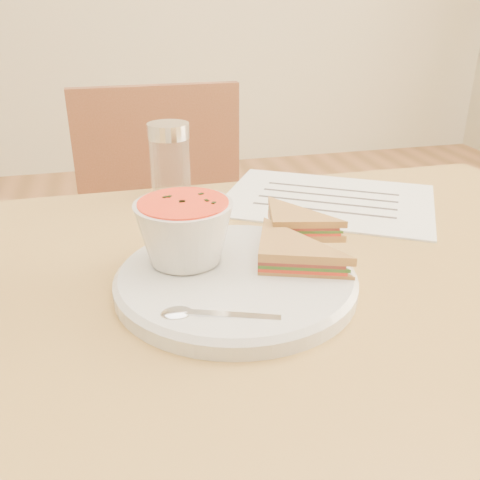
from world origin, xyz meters
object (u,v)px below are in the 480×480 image
object	(u,v)px
soup_bowl	(185,235)
condiment_shaker	(170,160)
chair_far	(175,292)
plate	(236,281)

from	to	relation	value
soup_bowl	condiment_shaker	bearing A→B (deg)	85.83
condiment_shaker	chair_far	bearing A→B (deg)	84.56
chair_far	condiment_shaker	distance (m)	0.44
soup_bowl	condiment_shaker	world-z (taller)	condiment_shaker
plate	chair_far	bearing A→B (deg)	90.92
chair_far	plate	xyz separation A→B (m)	(0.01, -0.55, 0.32)
plate	condiment_shaker	distance (m)	0.33
chair_far	soup_bowl	bearing A→B (deg)	84.75
plate	soup_bowl	size ratio (longest dim) A/B	2.45
chair_far	soup_bowl	xyz separation A→B (m)	(-0.04, -0.51, 0.37)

